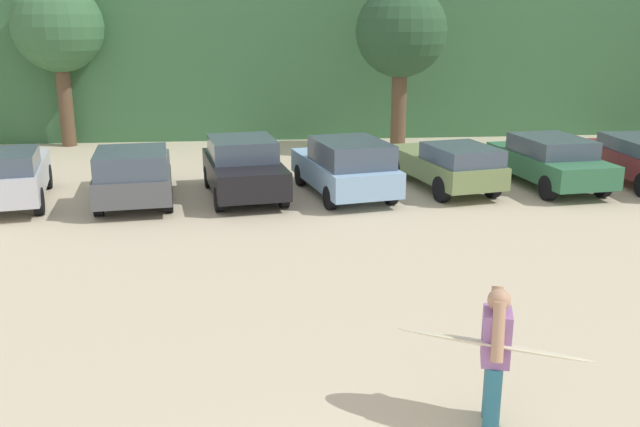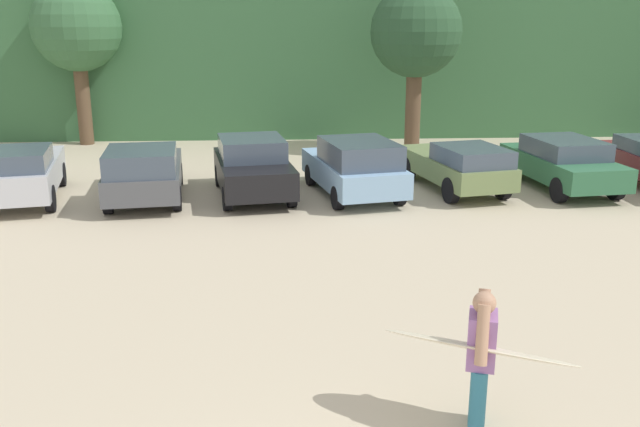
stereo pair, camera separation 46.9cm
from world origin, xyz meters
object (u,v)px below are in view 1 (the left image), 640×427
at_px(parked_car_sky_blue, 346,166).
at_px(parked_car_olive_green, 447,164).
at_px(parked_car_dark_gray, 134,173).
at_px(person_adult, 495,350).
at_px(surfboard_cream, 492,344).
at_px(parked_car_black, 243,167).
at_px(parked_car_silver, 9,175).
at_px(parked_car_forest_green, 549,160).

bearing_deg(parked_car_sky_blue, parked_car_olive_green, -93.62).
relative_size(parked_car_dark_gray, person_adult, 2.66).
xyz_separation_m(person_adult, surfboard_cream, (-0.03, 0.03, 0.06)).
height_order(parked_car_olive_green, person_adult, person_adult).
distance_m(parked_car_black, surfboard_cream, 11.80).
xyz_separation_m(parked_car_silver, parked_car_olive_green, (11.88, 0.56, -0.06)).
distance_m(parked_car_silver, person_adult, 14.44).
bearing_deg(parked_car_silver, parked_car_olive_green, -99.15).
bearing_deg(parked_car_forest_green, surfboard_cream, 146.98).
bearing_deg(parked_car_forest_green, parked_car_dark_gray, 86.66).
distance_m(parked_car_olive_green, parked_car_forest_green, 3.06).
bearing_deg(parked_car_forest_green, parked_car_silver, 85.57).
bearing_deg(parked_car_silver, parked_car_black, -98.97).
xyz_separation_m(parked_car_silver, parked_car_sky_blue, (8.90, 0.12, 0.02)).
bearing_deg(person_adult, parked_car_silver, -33.53).
distance_m(parked_car_silver, parked_car_forest_green, 14.95).
bearing_deg(parked_car_sky_blue, person_adult, 169.59).
height_order(parked_car_silver, surfboard_cream, parked_car_silver).
relative_size(parked_car_black, surfboard_cream, 1.88).
bearing_deg(parked_car_black, parked_car_silver, 83.64).
bearing_deg(person_adult, parked_car_dark_gray, -44.64).
xyz_separation_m(parked_car_black, parked_car_olive_green, (5.78, 0.25, -0.07)).
xyz_separation_m(parked_car_sky_blue, surfboard_cream, (0.29, -11.20, 0.21)).
height_order(parked_car_sky_blue, surfboard_cream, parked_car_sky_blue).
bearing_deg(surfboard_cream, parked_car_olive_green, -75.48).
relative_size(parked_car_dark_gray, parked_car_sky_blue, 1.02).
xyz_separation_m(parked_car_silver, parked_car_black, (6.09, 0.30, 0.01)).
relative_size(parked_car_forest_green, person_adult, 2.63).
xyz_separation_m(parked_car_silver, parked_car_dark_gray, (3.21, -0.08, -0.02)).
relative_size(parked_car_dark_gray, surfboard_cream, 2.01).
xyz_separation_m(parked_car_black, person_adult, (3.13, -11.42, 0.16)).
height_order(parked_car_black, parked_car_olive_green, parked_car_black).
relative_size(parked_car_dark_gray, parked_car_olive_green, 1.00).
bearing_deg(surfboard_cream, person_adult, 161.16).
bearing_deg(person_adult, parked_car_olive_green, -86.03).
bearing_deg(parked_car_forest_green, parked_car_sky_blue, 88.13).
distance_m(parked_car_sky_blue, surfboard_cream, 11.20).
xyz_separation_m(parked_car_silver, person_adult, (9.22, -11.11, 0.18)).
xyz_separation_m(parked_car_dark_gray, parked_car_sky_blue, (5.69, 0.20, 0.04)).
distance_m(parked_car_dark_gray, person_adult, 12.56).
bearing_deg(parked_car_olive_green, person_adult, 154.78).
bearing_deg(parked_car_silver, parked_car_sky_blue, -101.08).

